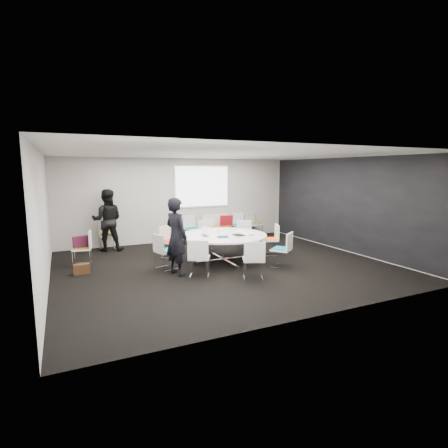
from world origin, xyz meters
name	(u,v)px	position (x,y,z in m)	size (l,w,h in m)	color
room_shell	(227,211)	(0.09, 0.00, 1.40)	(8.08, 7.08, 2.88)	black
conference_table	(223,241)	(0.17, 0.38, 0.55)	(2.27, 2.27, 0.73)	silver
projection_screen	(202,186)	(0.80, 3.46, 1.85)	(1.90, 0.03, 1.35)	white
chair_ring_a	(270,245)	(1.68, 0.46, 0.28)	(0.58, 0.59, 0.88)	silver
chair_ring_b	(244,241)	(1.33, 1.38, 0.28)	(0.61, 0.61, 0.88)	silver
chair_ring_c	(206,241)	(0.27, 1.87, 0.28)	(0.58, 0.58, 0.88)	silver
chair_ring_d	(170,248)	(-0.99, 1.39, 0.28)	(0.63, 0.63, 0.88)	silver
chair_ring_e	(166,258)	(-1.42, 0.30, 0.28)	(0.57, 0.57, 0.88)	silver
chair_ring_f	(199,265)	(-0.90, -0.63, 0.28)	(0.62, 0.61, 0.88)	silver
chair_ring_g	(253,267)	(0.13, -1.30, 0.28)	(0.60, 0.60, 0.88)	silver
chair_ring_h	(282,256)	(1.27, -0.73, 0.28)	(0.64, 0.63, 0.88)	silver
chair_back_a	(192,234)	(0.31, 3.17, 0.28)	(0.55, 0.54, 0.88)	silver
chair_back_b	(210,232)	(0.95, 3.16, 0.28)	(0.57, 0.56, 0.88)	silver
chair_back_c	(224,231)	(1.46, 3.14, 0.28)	(0.52, 0.51, 0.88)	silver
chair_back_d	(239,230)	(2.11, 3.17, 0.28)	(0.50, 0.49, 0.88)	silver
chair_back_e	(254,229)	(2.71, 3.16, 0.28)	(0.57, 0.56, 0.88)	silver
chair_spare_left	(83,255)	(-3.24, 1.50, 0.28)	(0.51, 0.52, 0.88)	silver
chair_person_back	(108,240)	(-2.44, 3.17, 0.28)	(0.47, 0.46, 0.88)	silver
person_main	(176,236)	(-1.31, -0.24, 0.90)	(0.65, 0.43, 1.79)	black
person_back	(107,220)	(-2.44, 3.00, 0.93)	(0.90, 0.70, 1.85)	black
laptop	(207,235)	(-0.29, 0.39, 0.74)	(0.31, 0.20, 0.02)	#333338
laptop_lid	(205,231)	(-0.34, 0.39, 0.86)	(0.30, 0.02, 0.22)	silver
notebook_black	(239,235)	(0.46, 0.06, 0.74)	(0.22, 0.30, 0.02)	black
tablet_folio	(223,237)	(-0.01, 0.02, 0.74)	(0.26, 0.20, 0.03)	navy
papers_right	(240,231)	(0.80, 0.63, 0.73)	(0.30, 0.21, 0.00)	white
papers_front	(248,233)	(0.87, 0.32, 0.73)	(0.30, 0.21, 0.00)	white
cup	(218,232)	(0.10, 0.54, 0.78)	(0.08, 0.08, 0.09)	white
phone	(252,235)	(0.78, -0.05, 0.73)	(0.14, 0.07, 0.01)	black
maroon_bag	(81,242)	(-3.25, 1.51, 0.62)	(0.40, 0.14, 0.28)	#48132C
brown_bag	(82,269)	(-3.32, 0.72, 0.12)	(0.36, 0.16, 0.24)	#402614
red_jacket	(226,220)	(1.46, 2.91, 0.70)	(0.44, 0.10, 0.35)	#A5141B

